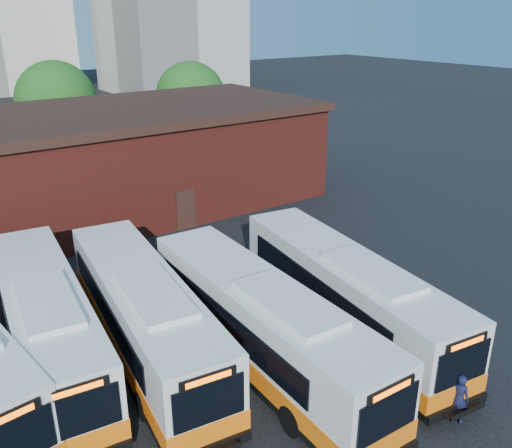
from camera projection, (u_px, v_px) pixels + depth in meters
ground at (299, 362)px, 19.86m from camera, size 220.00×220.00×0.00m
bus_west at (47, 326)px, 19.36m from camera, size 3.83×12.30×3.30m
bus_midwest at (145, 318)px, 19.81m from camera, size 4.03×12.51×3.36m
bus_mideast at (262, 329)px, 19.14m from camera, size 3.06×12.58×3.40m
bus_east at (346, 296)px, 21.41m from camera, size 4.16×12.46×3.34m
transit_worker at (459, 398)px, 16.74m from camera, size 0.54×0.70×1.71m
depot_building at (95, 161)px, 33.82m from camera, size 28.60×12.60×6.40m
tree_mid at (56, 101)px, 44.83m from camera, size 6.56×6.56×8.36m
tree_east at (191, 97)px, 48.60m from camera, size 6.24×6.24×7.96m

